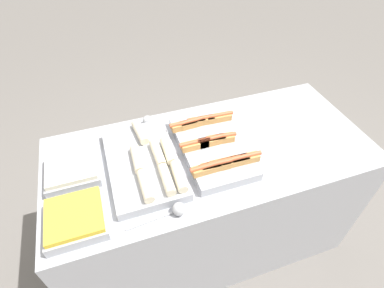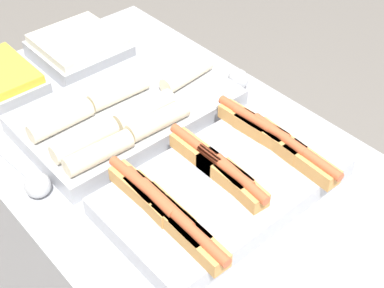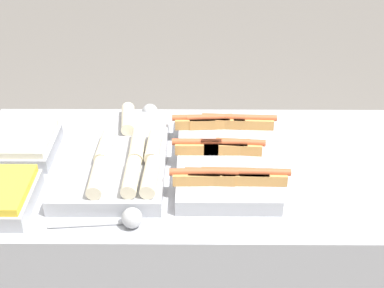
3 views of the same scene
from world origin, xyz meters
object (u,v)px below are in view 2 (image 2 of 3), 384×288
object	(u,v)px
tray_wraps	(127,112)
serving_spoon_far	(235,78)
serving_spoon_near	(35,183)
tray_side_back	(79,48)
tray_hotdogs	(223,183)

from	to	relation	value
tray_wraps	serving_spoon_far	xyz separation A→B (m)	(0.07, 0.32, -0.01)
serving_spoon_near	serving_spoon_far	xyz separation A→B (m)	(0.00, 0.63, -0.00)
serving_spoon_near	tray_side_back	bearing A→B (deg)	137.65
serving_spoon_near	tray_hotdogs	bearing A→B (deg)	47.14
serving_spoon_far	serving_spoon_near	bearing A→B (deg)	-90.30
tray_hotdogs	tray_side_back	distance (m)	0.70
serving_spoon_near	tray_wraps	bearing A→B (deg)	102.23
tray_wraps	tray_side_back	world-z (taller)	tray_wraps
tray_side_back	serving_spoon_far	bearing A→B (deg)	31.19
tray_hotdogs	serving_spoon_near	size ratio (longest dim) A/B	2.01
serving_spoon_near	serving_spoon_far	bearing A→B (deg)	89.70
tray_wraps	serving_spoon_far	bearing A→B (deg)	77.99
serving_spoon_far	tray_hotdogs	bearing A→B (deg)	-48.28
tray_side_back	serving_spoon_near	distance (m)	0.56
tray_wraps	serving_spoon_near	size ratio (longest dim) A/B	2.06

